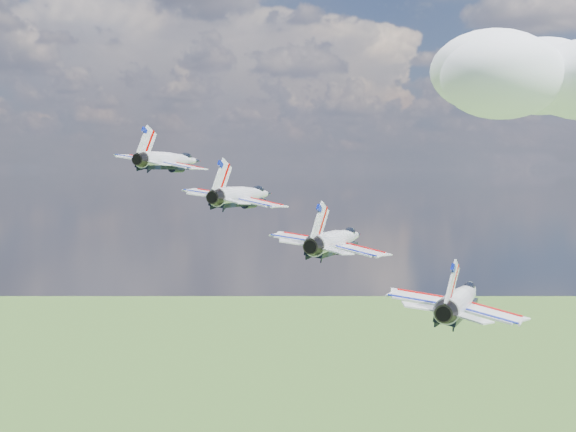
% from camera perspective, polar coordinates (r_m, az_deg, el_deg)
% --- Properties ---
extents(cloud_far, '(65.94, 51.81, 25.91)m').
position_cam_1_polar(cloud_far, '(278.65, 17.79, 9.05)').
color(cloud_far, white).
extents(jet_0, '(13.15, 15.95, 5.56)m').
position_cam_1_polar(jet_0, '(87.62, -8.32, 3.95)').
color(jet_0, white).
extents(jet_1, '(13.15, 15.95, 5.56)m').
position_cam_1_polar(jet_1, '(77.29, -3.13, 1.49)').
color(jet_1, white).
extents(jet_2, '(13.15, 15.95, 5.56)m').
position_cam_1_polar(jet_2, '(67.96, 3.56, -1.70)').
color(jet_2, white).
extents(jet_3, '(13.15, 15.95, 5.56)m').
position_cam_1_polar(jet_3, '(60.10, 12.21, -5.76)').
color(jet_3, silver).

